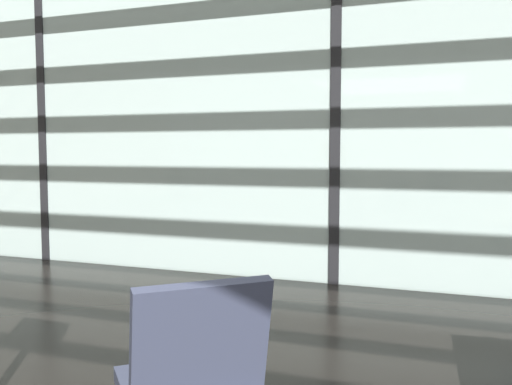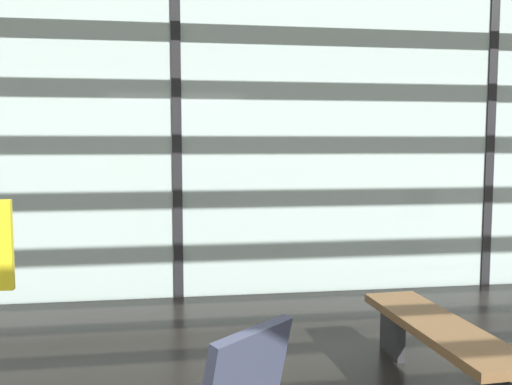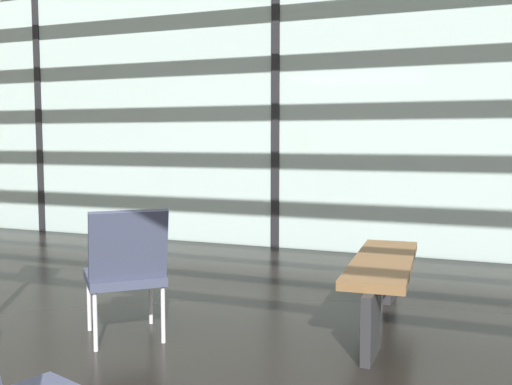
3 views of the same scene
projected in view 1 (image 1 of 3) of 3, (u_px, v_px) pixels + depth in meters
The scene contains 5 objects.
glass_curtain_wall at pixel (336, 118), 5.20m from camera, with size 14.00×0.08×3.25m, color #A3B7B2.
window_mullion_0 at pixel (45, 124), 6.38m from camera, with size 0.10×0.12×3.25m, color black.
window_mullion_1 at pixel (336, 118), 5.20m from camera, with size 0.10×0.12×3.25m, color black.
parked_airplane at pixel (445, 101), 10.05m from camera, with size 14.08×4.46×4.46m.
lounge_chair_3 at pixel (192, 373), 1.96m from camera, with size 0.71×0.71×0.87m.
Camera 1 is at (1.05, 0.01, 1.30)m, focal length 37.72 mm.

